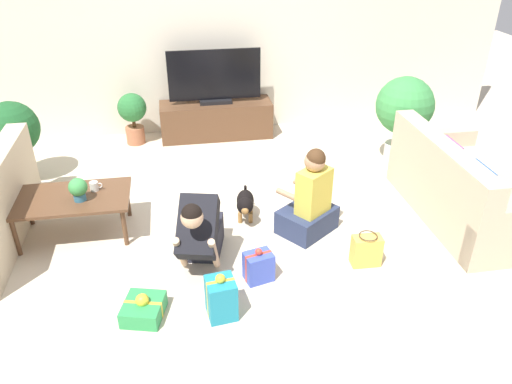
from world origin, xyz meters
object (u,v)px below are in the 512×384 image
Objects in this scene: coffee_table at (71,201)px; tabletop_plant at (78,189)px; potted_plant_corner_left at (13,133)px; dog at (245,203)px; gift_box_a at (259,266)px; gift_bag_a at (366,250)px; person_sitting at (310,203)px; person_kneeling at (201,231)px; gift_box_b at (221,298)px; gift_box_c at (143,309)px; potted_plant_back_left at (133,113)px; potted_plant_corner_right at (404,110)px; tv at (215,80)px; mug at (94,186)px; tv_console at (216,120)px; sofa_right at (464,191)px.

tabletop_plant is (0.10, -0.08, 0.16)m from coffee_table.
dog is (2.41, -1.29, -0.39)m from potted_plant_corner_left.
gift_box_a is 0.97m from gift_bag_a.
person_sitting reaches higher than dog.
person_kneeling is (1.93, -1.91, -0.26)m from potted_plant_corner_left.
coffee_table is 2.76m from gift_bag_a.
gift_box_c is (-0.60, 0.09, -0.10)m from gift_box_b.
coffee_table is 1.14× the size of potted_plant_corner_left.
potted_plant_corner_left is 3.32m from gift_box_b.
person_kneeling is at bearing 169.67° from gift_bag_a.
potted_plant_back_left is 3.01m from person_sitting.
potted_plant_corner_right is at bearing 45.67° from person_kneeling.
coffee_table is at bearing -172.24° from dog.
gift_box_c is 1.74× the size of tabletop_plant.
tv is at bearing 56.70° from tabletop_plant.
potted_plant_corner_left reaches higher than mug.
mug reaches higher than tv_console.
gift_box_a is at bearing 16.98° from gift_box_c.
person_kneeling is at bearing 50.31° from gift_box_c.
potted_plant_back_left is at bearing -177.40° from tv.
gift_box_a is 1.79m from mug.
coffee_table is 2.17m from potted_plant_back_left.
potted_plant_corner_right is at bearing -3.99° from potted_plant_corner_left.
potted_plant_back_left is at bearing 77.33° from coffee_table.
person_sitting is 4.02× the size of tabletop_plant.
person_sitting is at bearing -139.07° from potted_plant_corner_right.
person_sitting is 1.83m from gift_box_c.
tv is 3.08× the size of gift_box_b.
gift_bag_a is 2.60m from mug.
potted_plant_corner_right is 4.90× the size of tabletop_plant.
gift_box_c is at bearing -6.07° from person_sitting.
gift_bag_a is at bearing -19.52° from coffee_table.
person_kneeling reaches higher than gift_bag_a.
gift_box_b is 3.30× the size of mug.
tabletop_plant reaches higher than tv_console.
tv is at bearing 2.60° from potted_plant_back_left.
tv reaches higher than coffee_table.
gift_box_a is at bearing -137.39° from potted_plant_corner_right.
potted_plant_corner_right is at bearing -20.18° from potted_plant_back_left.
tv reaches higher than gift_box_a.
potted_plant_corner_left is 1.53m from mug.
potted_plant_back_left is 2.17× the size of gift_box_a.
sofa_right is 3.35m from tv_console.
coffee_table reaches higher than gift_box_c.
sofa_right reaches higher than mug.
dog is 4.22× the size of mug.
potted_plant_corner_left reaches higher than dog.
gift_box_c is 1.27× the size of gift_bag_a.
sofa_right is at bearing 144.04° from person_sitting.
potted_plant_corner_right is at bearing 14.26° from coffee_table.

